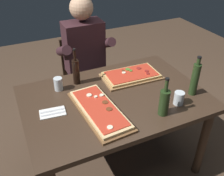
% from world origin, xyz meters
% --- Properties ---
extents(ground_plane, '(6.40, 6.40, 0.00)m').
position_xyz_m(ground_plane, '(0.00, 0.00, 0.00)').
color(ground_plane, '#4C3828').
extents(dining_table, '(1.40, 0.96, 0.74)m').
position_xyz_m(dining_table, '(0.00, 0.00, 0.64)').
color(dining_table, '#3D2B1E').
rests_on(dining_table, ground_plane).
extents(pizza_rectangular_front, '(0.51, 0.31, 0.05)m').
position_xyz_m(pizza_rectangular_front, '(0.26, 0.20, 0.76)').
color(pizza_rectangular_front, olive).
rests_on(pizza_rectangular_front, dining_table).
extents(pizza_rectangular_left, '(0.30, 0.63, 0.05)m').
position_xyz_m(pizza_rectangular_left, '(-0.18, -0.12, 0.76)').
color(pizza_rectangular_left, brown).
rests_on(pizza_rectangular_left, dining_table).
extents(wine_bottle_dark, '(0.06, 0.06, 0.32)m').
position_xyz_m(wine_bottle_dark, '(0.57, -0.22, 0.88)').
color(wine_bottle_dark, '#233819').
rests_on(wine_bottle_dark, dining_table).
extents(oil_bottle_amber, '(0.06, 0.06, 0.31)m').
position_xyz_m(oil_bottle_amber, '(-0.20, 0.31, 0.86)').
color(oil_bottle_amber, black).
rests_on(oil_bottle_amber, dining_table).
extents(vinegar_bottle_green, '(0.07, 0.07, 0.29)m').
position_xyz_m(vinegar_bottle_green, '(0.22, -0.33, 0.84)').
color(vinegar_bottle_green, '#233819').
rests_on(vinegar_bottle_green, dining_table).
extents(tumbler_near_camera, '(0.07, 0.07, 0.11)m').
position_xyz_m(tumbler_near_camera, '(-0.37, 0.28, 0.79)').
color(tumbler_near_camera, silver).
rests_on(tumbler_near_camera, dining_table).
extents(tumbler_far_side, '(0.07, 0.07, 0.10)m').
position_xyz_m(tumbler_far_side, '(0.39, -0.28, 0.79)').
color(tumbler_far_side, silver).
rests_on(tumbler_far_side, dining_table).
extents(napkin_cutlery_set, '(0.19, 0.13, 0.01)m').
position_xyz_m(napkin_cutlery_set, '(-0.49, -0.00, 0.74)').
color(napkin_cutlery_set, white).
rests_on(napkin_cutlery_set, dining_table).
extents(diner_chair, '(0.44, 0.44, 0.87)m').
position_xyz_m(diner_chair, '(0.03, 0.86, 0.49)').
color(diner_chair, '#3D2B1E').
rests_on(diner_chair, ground_plane).
extents(seated_diner, '(0.53, 0.41, 1.33)m').
position_xyz_m(seated_diner, '(0.03, 0.74, 0.74)').
color(seated_diner, '#23232D').
rests_on(seated_diner, ground_plane).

